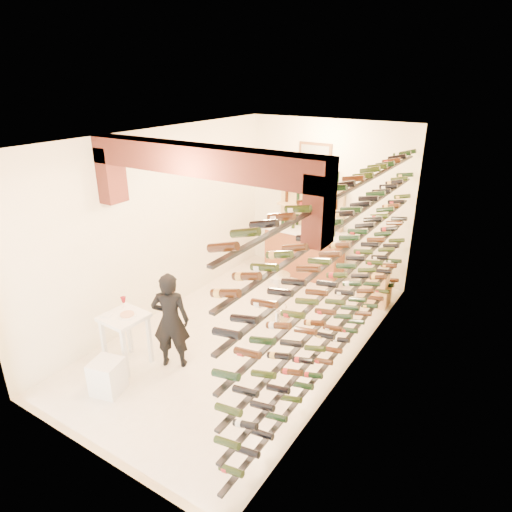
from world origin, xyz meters
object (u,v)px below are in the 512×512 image
at_px(tasting_table, 125,324).
at_px(person, 171,321).
at_px(chrome_barstool, 277,294).
at_px(wine_rack, 340,269).
at_px(crate_lower, 374,295).
at_px(back_counter, 304,251).
at_px(white_stool, 107,377).

height_order(tasting_table, person, person).
bearing_deg(tasting_table, chrome_barstool, 65.10).
relative_size(wine_rack, tasting_table, 5.74).
bearing_deg(tasting_table, person, 34.76).
bearing_deg(crate_lower, back_counter, 165.23).
bearing_deg(person, chrome_barstool, -136.79).
height_order(wine_rack, white_stool, wine_rack).
height_order(wine_rack, person, wine_rack).
distance_m(wine_rack, tasting_table, 3.13).
distance_m(wine_rack, crate_lower, 2.60).
relative_size(tasting_table, person, 0.67).
distance_m(tasting_table, person, 0.66).
bearing_deg(white_stool, wine_rack, 43.13).
distance_m(wine_rack, person, 2.48).
distance_m(wine_rack, back_counter, 3.38).
xyz_separation_m(white_stool, person, (0.33, 0.93, 0.50)).
xyz_separation_m(back_counter, crate_lower, (1.70, -0.45, -0.37)).
relative_size(back_counter, white_stool, 3.60).
bearing_deg(wine_rack, tasting_table, -148.09).
relative_size(wine_rack, crate_lower, 10.38).
height_order(tasting_table, chrome_barstool, tasting_table).
bearing_deg(tasting_table, white_stool, -65.54).
xyz_separation_m(wine_rack, back_counter, (-1.83, 2.65, -1.02)).
relative_size(back_counter, person, 1.15).
height_order(person, chrome_barstool, person).
bearing_deg(crate_lower, chrome_barstool, -129.38).
height_order(chrome_barstool, crate_lower, chrome_barstool).
relative_size(person, crate_lower, 2.68).
xyz_separation_m(tasting_table, white_stool, (0.23, -0.58, -0.44)).
xyz_separation_m(white_stool, crate_lower, (2.19, 4.37, -0.07)).
relative_size(person, chrome_barstool, 1.71).
bearing_deg(tasting_table, crate_lower, 60.04).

